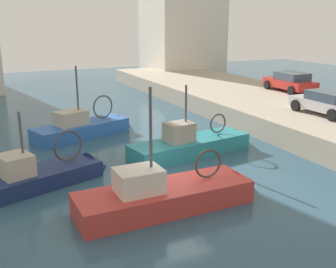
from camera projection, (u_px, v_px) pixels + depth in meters
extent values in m
plane|color=#2D5166|center=(172.00, 187.00, 15.65)|extent=(80.00, 80.00, 0.00)
cube|color=#2D60B7|center=(82.00, 136.00, 22.39)|extent=(5.64, 3.40, 1.51)
cone|color=#2D60B7|center=(125.00, 127.00, 24.44)|extent=(1.36, 1.77, 1.56)
cube|color=#896B4C|center=(81.00, 124.00, 22.21)|extent=(5.39, 3.20, 0.08)
cube|color=#B7AD99|center=(71.00, 118.00, 21.69)|extent=(1.87, 1.59, 0.81)
cylinder|color=#4C4C51|center=(78.00, 96.00, 21.70)|extent=(0.10, 0.10, 3.21)
torus|color=#3F3833|center=(103.00, 107.00, 23.01)|extent=(1.28, 0.51, 1.33)
sphere|color=white|center=(46.00, 135.00, 21.90)|extent=(0.32, 0.32, 0.32)
cube|color=teal|center=(190.00, 154.00, 19.44)|extent=(6.25, 2.58, 1.52)
cone|color=teal|center=(242.00, 143.00, 21.24)|extent=(1.11, 1.68, 1.57)
cube|color=#B2A893|center=(190.00, 140.00, 19.25)|extent=(5.99, 2.41, 0.08)
cube|color=gray|center=(179.00, 132.00, 18.77)|extent=(1.39, 1.19, 0.92)
cylinder|color=#4C4C51|center=(186.00, 114.00, 18.74)|extent=(0.10, 0.10, 2.68)
torus|color=#3F3833|center=(218.00, 123.00, 19.99)|extent=(0.99, 0.22, 0.99)
sphere|color=white|center=(147.00, 151.00, 19.18)|extent=(0.32, 0.32, 0.32)
cube|color=#BC3833|center=(165.00, 208.00, 13.86)|extent=(6.08, 1.97, 1.58)
cone|color=#BC3833|center=(245.00, 191.00, 15.28)|extent=(0.92, 1.72, 1.71)
cube|color=#896B4C|center=(165.00, 189.00, 13.66)|extent=(5.84, 1.81, 0.08)
cube|color=beige|center=(139.00, 181.00, 13.14)|extent=(1.50, 1.17, 0.83)
cylinder|color=#4C4C51|center=(151.00, 141.00, 12.98)|extent=(0.10, 0.10, 3.51)
torus|color=#3F3833|center=(208.00, 164.00, 14.21)|extent=(1.06, 0.09, 1.06)
sphere|color=white|center=(104.00, 200.00, 13.92)|extent=(0.32, 0.32, 0.32)
cube|color=navy|center=(40.00, 185.00, 15.78)|extent=(5.00, 3.14, 1.30)
cone|color=navy|center=(98.00, 168.00, 17.57)|extent=(1.35, 1.79, 1.59)
cube|color=#B2A893|center=(39.00, 171.00, 15.62)|extent=(4.78, 2.95, 0.08)
cube|color=#B7AD99|center=(15.00, 166.00, 14.90)|extent=(1.41, 1.48, 0.84)
cylinder|color=#4C4C51|center=(22.00, 144.00, 14.91)|extent=(0.10, 0.10, 2.45)
torus|color=#3F3833|center=(68.00, 146.00, 16.29)|extent=(1.24, 0.48, 1.28)
cube|color=#B7B7BC|center=(325.00, 105.00, 22.16)|extent=(1.73, 3.98, 0.53)
cube|color=#384756|center=(329.00, 96.00, 21.85)|extent=(1.51, 2.23, 0.49)
cylinder|color=black|center=(296.00, 105.00, 23.05)|extent=(0.22, 0.64, 0.64)
cylinder|color=black|center=(318.00, 103.00, 23.74)|extent=(0.22, 0.64, 0.64)
cylinder|color=black|center=(333.00, 115.00, 20.70)|extent=(0.22, 0.64, 0.64)
cube|color=red|center=(289.00, 83.00, 29.40)|extent=(2.05, 4.21, 0.59)
cube|color=#384756|center=(292.00, 76.00, 29.07)|extent=(1.73, 2.39, 0.53)
cylinder|color=black|center=(267.00, 85.00, 30.38)|extent=(0.26, 0.65, 0.64)
cylinder|color=black|center=(287.00, 83.00, 31.05)|extent=(0.26, 0.65, 0.64)
cylinder|color=black|center=(291.00, 91.00, 27.89)|extent=(0.26, 0.65, 0.64)
cylinder|color=black|center=(312.00, 89.00, 28.56)|extent=(0.26, 0.65, 0.64)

